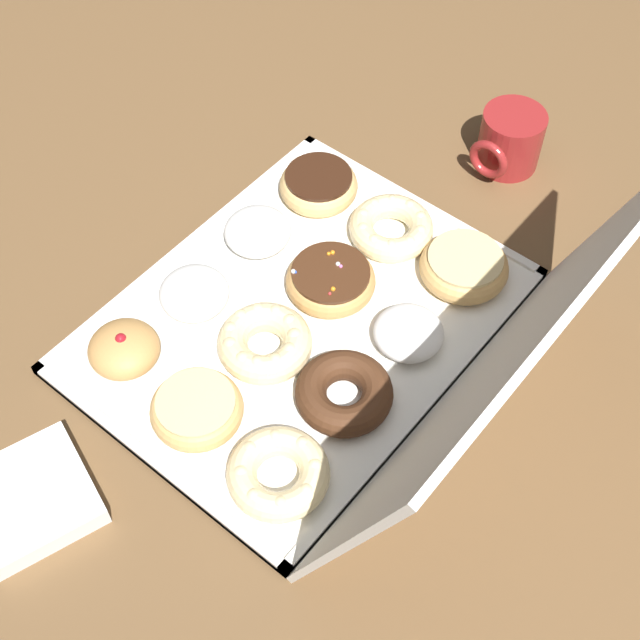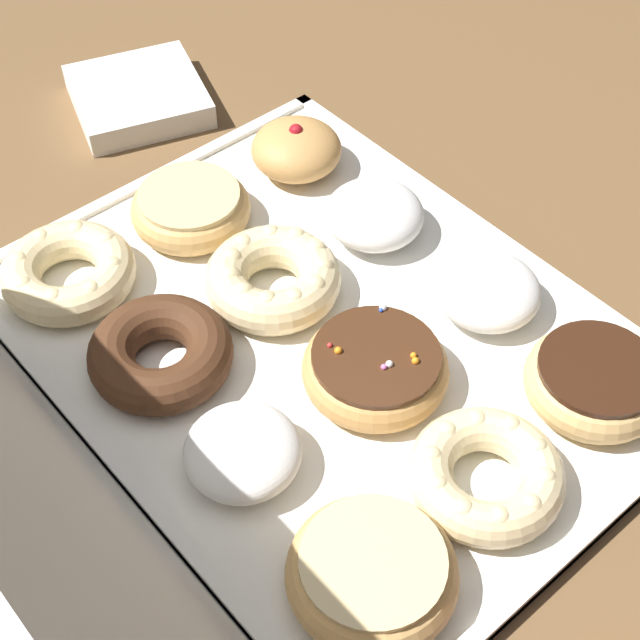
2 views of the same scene
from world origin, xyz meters
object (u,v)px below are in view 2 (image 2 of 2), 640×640
cruller_donut_6 (276,276)px  glazed_ring_donut_7 (190,208)px  chocolate_frosted_donut_0 (595,381)px  cruller_donut_11 (68,272)px  jelly_filled_donut_3 (296,149)px  chocolate_cake_ring_donut_10 (161,353)px  powdered_filled_donut_2 (374,214)px  powdered_filled_donut_1 (487,291)px  powdered_filled_donut_9 (243,452)px  cruller_donut_4 (486,474)px  napkin_stack (138,97)px  sprinkle_donut_5 (379,366)px  donut_box (323,341)px  glazed_ring_donut_8 (372,573)px

cruller_donut_6 → glazed_ring_donut_7: cruller_donut_6 is taller
chocolate_frosted_donut_0 → cruller_donut_11: (0.37, 0.25, -0.00)m
jelly_filled_donut_3 → chocolate_cake_ring_donut_10: jelly_filled_donut_3 is taller
powdered_filled_donut_2 → chocolate_cake_ring_donut_10: size_ratio=0.77×
powdered_filled_donut_1 → powdered_filled_donut_9: size_ratio=1.03×
cruller_donut_4 → napkin_stack: cruller_donut_4 is taller
sprinkle_donut_5 → glazed_ring_donut_7: bearing=0.9°
donut_box → napkin_stack: bearing=-10.4°
donut_box → chocolate_frosted_donut_0: size_ratio=4.82×
sprinkle_donut_5 → chocolate_cake_ring_donut_10: bearing=45.0°
cruller_donut_6 → cruller_donut_11: (0.12, 0.13, -0.00)m
donut_box → powdered_filled_donut_2: 0.14m
cruller_donut_11 → cruller_donut_6: bearing=-133.0°
cruller_donut_6 → glazed_ring_donut_7: size_ratio=1.07×
cruller_donut_4 → powdered_filled_donut_9: bearing=43.4°
chocolate_frosted_donut_0 → powdered_filled_donut_1: powdered_filled_donut_1 is taller
donut_box → chocolate_cake_ring_donut_10: chocolate_cake_ring_donut_10 is taller
sprinkle_donut_5 → chocolate_cake_ring_donut_10: 0.17m
powdered_filled_donut_9 → napkin_stack: 0.48m
donut_box → cruller_donut_4: 0.19m
donut_box → glazed_ring_donut_8: bearing=147.4°
powdered_filled_donut_1 → sprinkle_donut_5: size_ratio=0.77×
powdered_filled_donut_2 → powdered_filled_donut_1: bearing=-176.2°
powdered_filled_donut_9 → cruller_donut_11: (0.25, -0.00, -0.00)m
cruller_donut_4 → chocolate_frosted_donut_0: bearing=-89.2°
donut_box → powdered_filled_donut_9: (-0.06, 0.13, 0.03)m
powdered_filled_donut_9 → cruller_donut_4: bearing=-136.6°
powdered_filled_donut_1 → powdered_filled_donut_2: (0.13, 0.01, 0.00)m
jelly_filled_donut_3 → chocolate_frosted_donut_0: bearing=179.3°
napkin_stack → glazed_ring_donut_8: bearing=161.5°
glazed_ring_donut_7 → glazed_ring_donut_8: 0.39m
powdered_filled_donut_1 → donut_box: bearing=63.2°
powdered_filled_donut_1 → powdered_filled_donut_2: size_ratio=1.01×
napkin_stack → glazed_ring_donut_7: bearing=160.1°
powdered_filled_donut_1 → cruller_donut_11: powdered_filled_donut_1 is taller
powdered_filled_donut_1 → jelly_filled_donut_3: size_ratio=1.03×
glazed_ring_donut_7 → chocolate_cake_ring_donut_10: size_ratio=0.94×
powdered_filled_donut_1 → sprinkle_donut_5: bearing=89.3°
donut_box → powdered_filled_donut_1: size_ratio=5.88×
glazed_ring_donut_8 → chocolate_cake_ring_donut_10: bearing=-0.4°
powdered_filled_donut_9 → chocolate_frosted_donut_0: bearing=-117.2°
powdered_filled_donut_1 → napkin_stack: size_ratio=0.69×
cruller_donut_6 → cruller_donut_11: 0.18m
cruller_donut_4 → chocolate_cake_ring_donut_10: 0.27m
powdered_filled_donut_9 → cruller_donut_11: size_ratio=0.75×
chocolate_cake_ring_donut_10 → napkin_stack: 0.37m
chocolate_frosted_donut_0 → sprinkle_donut_5: (0.12, 0.12, -0.00)m
powdered_filled_donut_1 → cruller_donut_4: (-0.12, 0.13, -0.00)m
cruller_donut_6 → chocolate_cake_ring_donut_10: cruller_donut_6 is taller
jelly_filled_donut_3 → powdered_filled_donut_9: 0.35m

